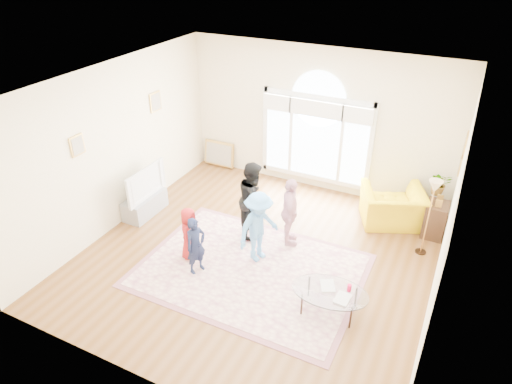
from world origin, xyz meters
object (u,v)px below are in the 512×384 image
at_px(armchair, 392,207).
at_px(tv_console, 145,205).
at_px(area_rug, 250,270).
at_px(television, 142,182).
at_px(coffee_table, 330,292).

bearing_deg(armchair, tv_console, -1.25).
xyz_separation_m(area_rug, armchair, (1.87, 2.60, 0.37)).
bearing_deg(tv_console, television, -0.00).
distance_m(tv_console, television, 0.54).
bearing_deg(television, tv_console, 180.00).
height_order(television, armchair, television).
bearing_deg(television, coffee_table, -13.45).
distance_m(area_rug, television, 2.99).
xyz_separation_m(tv_console, coffee_table, (4.36, -1.04, 0.19)).
relative_size(area_rug, tv_console, 3.60).
relative_size(television, armchair, 0.98).
distance_m(area_rug, tv_console, 2.92).
distance_m(tv_console, armchair, 5.07).
height_order(tv_console, armchair, armchair).
relative_size(area_rug, armchair, 3.07).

